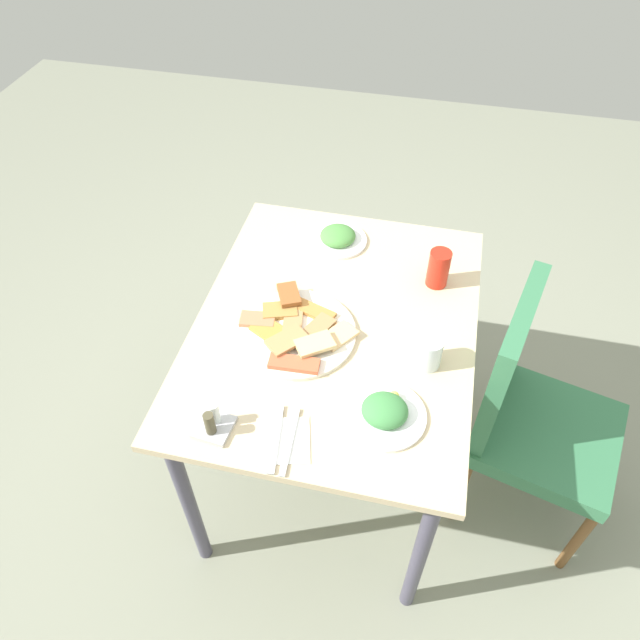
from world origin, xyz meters
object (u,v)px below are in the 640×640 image
(drinking_glass, at_px, (428,352))
(dining_table, at_px, (335,344))
(spoon, at_px, (290,441))
(paper_napkin, at_px, (283,440))
(salad_plate_rice, at_px, (385,412))
(condiment_caddy, at_px, (213,423))
(fork, at_px, (276,438))
(dining_chair, at_px, (530,407))
(pide_platter, at_px, (296,330))
(soda_can, at_px, (438,268))
(salad_plate_greens, at_px, (338,237))

(drinking_glass, bearing_deg, dining_table, -108.82)
(spoon, bearing_deg, paper_napkin, -93.42)
(salad_plate_rice, distance_m, condiment_caddy, 0.43)
(paper_napkin, bearing_deg, condiment_caddy, -88.90)
(fork, bearing_deg, dining_chair, 114.50)
(dining_chair, xyz_separation_m, pide_platter, (0.09, -0.72, 0.27))
(pide_platter, xyz_separation_m, condiment_caddy, (0.35, -0.12, 0.01))
(pide_platter, height_order, condiment_caddy, condiment_caddy)
(dining_table, bearing_deg, condiment_caddy, -27.80)
(dining_chair, distance_m, drinking_glass, 0.47)
(soda_can, relative_size, paper_napkin, 0.92)
(pide_platter, bearing_deg, salad_plate_rice, 52.19)
(dining_table, bearing_deg, fork, -8.67)
(salad_plate_greens, xyz_separation_m, condiment_caddy, (0.79, -0.15, 0.01))
(dining_chair, xyz_separation_m, salad_plate_greens, (-0.35, -0.69, 0.28))
(pide_platter, height_order, fork, pide_platter)
(dining_chair, relative_size, spoon, 4.60)
(salad_plate_rice, distance_m, fork, 0.28)
(paper_napkin, bearing_deg, pide_platter, -170.89)
(pide_platter, height_order, drinking_glass, drinking_glass)
(salad_plate_greens, height_order, soda_can, soda_can)
(salad_plate_greens, xyz_separation_m, soda_can, (0.13, 0.34, 0.04))
(salad_plate_greens, xyz_separation_m, fork, (0.78, 0.01, -0.01))
(soda_can, xyz_separation_m, drinking_glass, (0.33, 0.00, -0.01))
(pide_platter, bearing_deg, salad_plate_greens, 175.74)
(dining_chair, xyz_separation_m, fork, (0.44, -0.68, 0.26))
(drinking_glass, bearing_deg, condiment_caddy, -56.45)
(condiment_caddy, bearing_deg, paper_napkin, 91.10)
(drinking_glass, bearing_deg, salad_plate_rice, -23.62)
(dining_chair, xyz_separation_m, paper_napkin, (0.44, -0.66, 0.26))
(fork, distance_m, condiment_caddy, 0.16)
(dining_chair, xyz_separation_m, salad_plate_rice, (0.31, -0.43, 0.28))
(salad_plate_greens, xyz_separation_m, spoon, (0.78, 0.04, -0.01))
(dining_chair, xyz_separation_m, spoon, (0.44, -0.64, 0.26))
(dining_table, distance_m, salad_plate_greens, 0.39)
(drinking_glass, relative_size, condiment_caddy, 0.95)
(drinking_glass, bearing_deg, spoon, -42.78)
(dining_chair, height_order, paper_napkin, dining_chair)
(dining_table, height_order, pide_platter, pide_platter)
(dining_chair, height_order, condiment_caddy, dining_chair)
(dining_chair, distance_m, salad_plate_rice, 0.60)
(salad_plate_greens, xyz_separation_m, salad_plate_rice, (0.66, 0.26, 0.00))
(drinking_glass, distance_m, fork, 0.47)
(condiment_caddy, bearing_deg, drinking_glass, 123.55)
(dining_table, distance_m, paper_napkin, 0.43)
(salad_plate_rice, distance_m, spoon, 0.25)
(dining_table, distance_m, soda_can, 0.39)
(spoon, bearing_deg, dining_chair, 120.91)
(fork, xyz_separation_m, condiment_caddy, (0.00, -0.16, 0.02))
(fork, bearing_deg, drinking_glass, 125.59)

